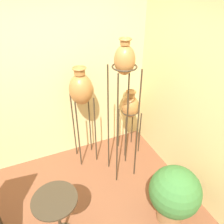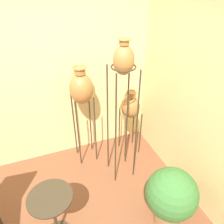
% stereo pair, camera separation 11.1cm
% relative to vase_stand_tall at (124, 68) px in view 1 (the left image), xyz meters
% --- Properties ---
extents(wall_back, '(7.21, 0.06, 2.70)m').
position_rel_vase_stand_tall_xyz_m(wall_back, '(-0.89, 0.80, -0.31)').
color(wall_back, beige).
rests_on(wall_back, ground_plane).
extents(wall_right, '(0.06, 7.21, 2.70)m').
position_rel_vase_stand_tall_xyz_m(wall_right, '(0.74, -0.83, -0.31)').
color(wall_right, beige).
rests_on(wall_right, ground_plane).
extents(vase_stand_tall, '(0.31, 0.31, 1.99)m').
position_rel_vase_stand_tall_xyz_m(vase_stand_tall, '(0.00, 0.00, 0.00)').
color(vase_stand_tall, '#382D1E').
rests_on(vase_stand_tall, ground_plane).
extents(vase_stand_medium, '(0.32, 0.32, 1.55)m').
position_rel_vase_stand_tall_xyz_m(vase_stand_medium, '(-0.40, 0.49, -0.43)').
color(vase_stand_medium, '#382D1E').
rests_on(vase_stand_medium, ground_plane).
extents(vase_stand_short, '(0.28, 0.28, 1.11)m').
position_rel_vase_stand_tall_xyz_m(vase_stand_short, '(0.32, 0.39, -0.82)').
color(vase_stand_short, '#382D1E').
rests_on(vase_stand_short, ground_plane).
extents(side_table, '(0.47, 0.47, 0.66)m').
position_rel_vase_stand_tall_xyz_m(side_table, '(-1.06, -0.62, -1.18)').
color(side_table, '#382D1E').
rests_on(side_table, ground_plane).
extents(potted_plant, '(0.59, 0.59, 0.79)m').
position_rel_vase_stand_tall_xyz_m(potted_plant, '(0.21, -0.94, -1.21)').
color(potted_plant, olive).
rests_on(potted_plant, ground_plane).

